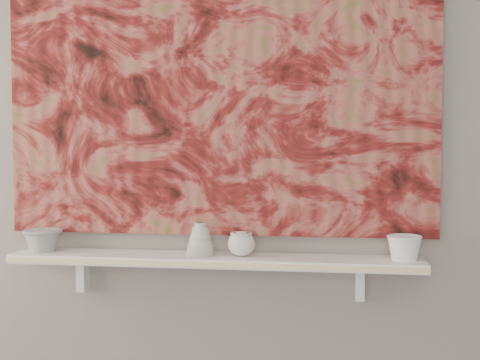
% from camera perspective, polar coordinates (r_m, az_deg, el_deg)
% --- Properties ---
extents(wall_back, '(3.60, 0.00, 3.60)m').
position_cam_1_polar(wall_back, '(2.33, -1.85, 4.16)').
color(wall_back, gray).
rests_on(wall_back, floor).
extents(shelf, '(1.40, 0.18, 0.03)m').
position_cam_1_polar(shelf, '(2.28, -2.25, -6.83)').
color(shelf, white).
rests_on(shelf, wall_back).
extents(shelf_stripe, '(1.40, 0.01, 0.02)m').
position_cam_1_polar(shelf_stripe, '(2.19, -2.69, -7.25)').
color(shelf_stripe, beige).
rests_on(shelf_stripe, shelf).
extents(bracket_left, '(0.03, 0.06, 0.12)m').
position_cam_1_polar(bracket_left, '(2.48, -13.25, -7.81)').
color(bracket_left, white).
rests_on(bracket_left, wall_back).
extents(bracket_right, '(0.03, 0.06, 0.12)m').
position_cam_1_polar(bracket_right, '(2.32, 10.19, -8.57)').
color(bracket_right, white).
rests_on(bracket_right, wall_back).
extents(painting, '(1.50, 0.02, 1.10)m').
position_cam_1_polar(painting, '(2.33, -1.92, 8.84)').
color(painting, maroon).
rests_on(painting, wall_back).
extents(house_motif, '(0.09, 0.00, 0.08)m').
position_cam_1_polar(house_motif, '(2.27, 9.28, 1.17)').
color(house_motif, black).
rests_on(house_motif, painting).
extents(bowl_grey, '(0.16, 0.16, 0.08)m').
position_cam_1_polar(bowl_grey, '(2.45, -16.50, -4.93)').
color(bowl_grey, gray).
rests_on(bowl_grey, shelf).
extents(cup_cream, '(0.11, 0.11, 0.08)m').
position_cam_1_polar(cup_cream, '(2.25, 0.11, -5.47)').
color(cup_cream, silver).
rests_on(cup_cream, shelf).
extents(bell_vessel, '(0.12, 0.12, 0.11)m').
position_cam_1_polar(bell_vessel, '(2.27, -3.41, -5.04)').
color(bell_vessel, beige).
rests_on(bell_vessel, shelf).
extents(bowl_white, '(0.12, 0.12, 0.08)m').
position_cam_1_polar(bowl_white, '(2.24, 13.85, -5.62)').
color(bowl_white, white).
rests_on(bowl_white, shelf).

